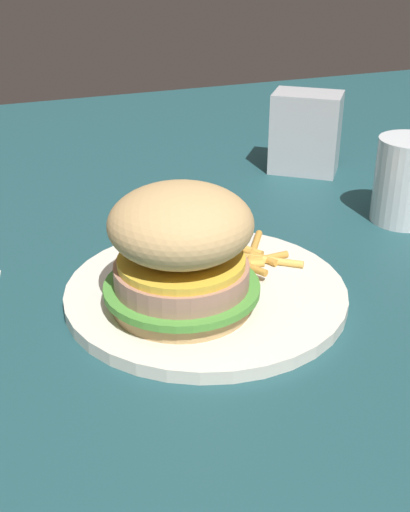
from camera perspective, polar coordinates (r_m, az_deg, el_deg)
The scene contains 6 objects.
ground_plane at distance 0.63m, azimuth 0.07°, elevation -3.60°, with size 1.60×1.60×0.00m, color #1E474C.
plate at distance 0.63m, azimuth 0.00°, elevation -2.92°, with size 0.26×0.26×0.01m, color silver.
sandwich at distance 0.57m, azimuth -2.03°, elevation 0.59°, with size 0.14×0.14×0.11m.
fries_pile at distance 0.67m, azimuth 3.10°, elevation 0.03°, with size 0.11×0.10×0.01m.
drink_glass at distance 0.81m, azimuth 16.62°, elevation 5.82°, with size 0.07×0.07×0.10m.
napkin_dispenser at distance 0.94m, azimuth 8.48°, elevation 10.25°, with size 0.09×0.06×0.11m, color #B7BABF.
Camera 1 is at (0.19, 0.51, 0.32)m, focal length 47.46 mm.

